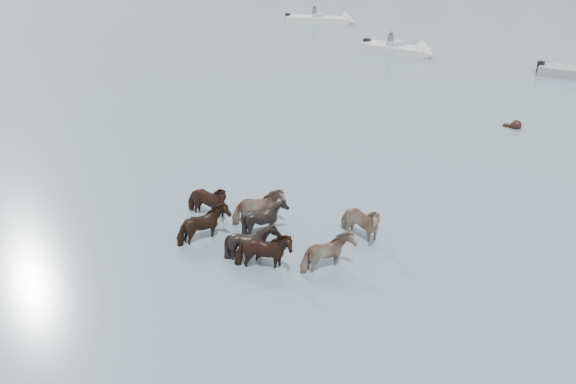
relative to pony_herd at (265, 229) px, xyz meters
The scene contains 5 objects.
ground 0.64m from the pony_herd, 85.07° to the right, with size 400.00×400.00×0.00m, color slate.
pony_herd is the anchor object (origin of this frame).
swimming_pony 13.83m from the pony_herd, 79.07° to the left, with size 0.72×0.44×0.44m.
motorboat_a 25.35m from the pony_herd, 106.41° to the left, with size 5.03×2.07×1.92m.
motorboat_f 36.29m from the pony_herd, 118.55° to the left, with size 5.68×3.34×1.92m.
Camera 1 is at (8.84, -11.31, 8.04)m, focal length 39.30 mm.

